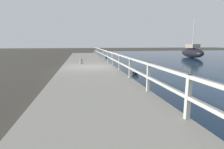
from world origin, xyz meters
The scene contains 7 objects.
ground_plane centered at (0.00, 0.00, 0.00)m, with size 120.00×120.00×0.00m, color #4C473D.
dock_walkway centered at (0.00, 0.00, 0.16)m, with size 3.79×36.00×0.31m.
railing centered at (1.80, 0.00, 0.98)m, with size 0.10×32.50×0.99m.
boulder_upstream centered at (2.92, -1.96, 0.17)m, with size 0.45×0.40×0.34m.
boulder_far_strip centered at (3.07, 11.83, 0.16)m, with size 0.44×0.39×0.33m.
mooring_bollard centered at (-0.50, 1.66, 0.54)m, with size 0.24×0.24×0.47m.
sailboat_black centered at (14.51, 9.23, 0.76)m, with size 1.94×5.14×5.08m.
Camera 1 is at (-0.48, -12.58, 1.97)m, focal length 28.00 mm.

